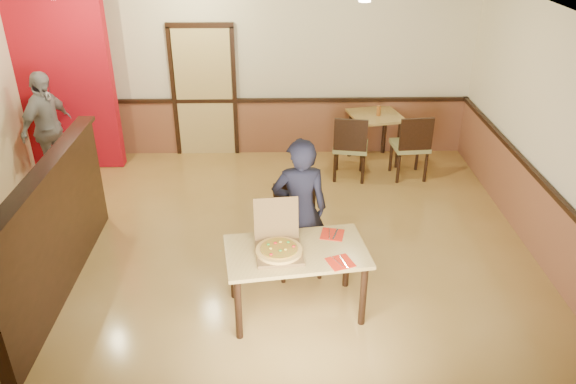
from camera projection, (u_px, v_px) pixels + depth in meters
The scene contains 24 objects.
floor at pixel (247, 274), 6.48m from camera, with size 7.00×7.00×0.00m, color tan.
ceiling at pixel (237, 26), 5.16m from camera, with size 7.00×7.00×0.00m, color black.
wall_back at pixel (254, 70), 8.91m from camera, with size 7.00×7.00×0.00m, color beige.
wall_right at pixel (576, 161), 5.89m from camera, with size 7.00×7.00×0.00m, color beige.
wainscot_back at pixel (255, 127), 9.33m from camera, with size 7.00×0.04×0.90m, color brown.
chair_rail_back at pixel (254, 100), 9.09m from camera, with size 7.00×0.06×0.06m, color black.
wainscot_right at pixel (553, 237), 6.33m from camera, with size 0.04×7.00×0.90m, color brown.
chair_rail_right at pixel (561, 201), 6.11m from camera, with size 0.06×7.00×0.06m, color black.
back_door at pixel (204, 93), 9.03m from camera, with size 0.90×0.06×2.10m, color #D3B66C.
booth_partition at pixel (54, 231), 5.92m from camera, with size 0.20×3.10×1.44m.
red_accent_panel at pixel (59, 81), 8.42m from camera, with size 1.60×0.20×2.78m, color #A90C19.
spot_c at pixel (365, 1), 6.52m from camera, with size 0.14×0.14×0.02m, color #FFD8B2.
main_table at pixel (296, 259), 5.62m from camera, with size 1.50×0.99×0.75m.
diner_chair at pixel (297, 225), 6.36m from camera, with size 0.58×0.58×1.02m.
side_chair_left at pixel (350, 145), 8.38m from camera, with size 0.59×0.59×1.03m.
side_chair_right at pixel (412, 144), 8.40m from camera, with size 0.55×0.55×1.03m.
side_table at pixel (375, 125), 8.91m from camera, with size 0.90×0.90×0.81m.
diner at pixel (300, 210), 6.09m from camera, with size 0.61×0.40×1.68m, color black.
passerby at pixel (48, 128), 8.21m from camera, with size 0.99×0.41×1.69m, color gray.
pizza_box at pixel (279, 247), 5.52m from camera, with size 0.50×0.57×0.47m.
pizza at pixel (279, 250), 5.48m from camera, with size 0.46×0.46×0.03m, color gold.
napkin_near at pixel (340, 262), 5.38m from camera, with size 0.30×0.30×0.01m.
napkin_far at pixel (332, 234), 5.82m from camera, with size 0.28×0.28×0.01m.
condiment at pixel (379, 111), 8.75m from camera, with size 0.06×0.06×0.16m, color #9A521C.
Camera 1 is at (0.36, -5.29, 3.88)m, focal length 35.00 mm.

